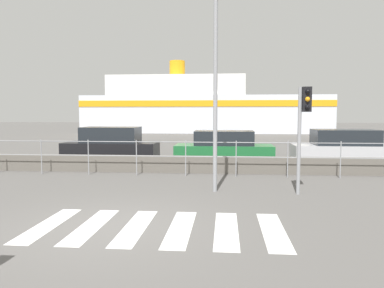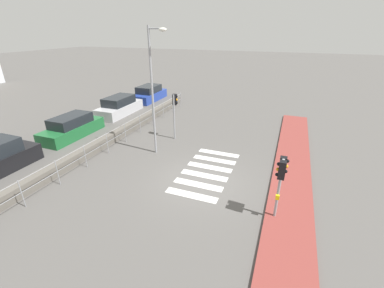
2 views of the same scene
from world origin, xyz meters
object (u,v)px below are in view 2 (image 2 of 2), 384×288
(traffic_light_far, at_px, (175,107))
(streetlamp, at_px, (154,81))
(traffic_light_near, at_px, (281,173))
(parked_car_green, at_px, (72,127))
(parked_car_blue, at_px, (149,94))
(parked_car_silver, at_px, (119,107))

(traffic_light_far, bearing_deg, streetlamp, 179.89)
(traffic_light_near, xyz_separation_m, parked_car_green, (3.75, 13.62, -1.39))
(traffic_light_near, bearing_deg, parked_car_blue, 43.85)
(parked_car_blue, bearing_deg, streetlamp, -147.85)
(parked_car_green, xyz_separation_m, parked_car_silver, (5.37, 0.00, 0.03))
(traffic_light_far, height_order, streetlamp, streetlamp)
(traffic_light_far, distance_m, parked_car_blue, 10.73)
(parked_car_green, bearing_deg, streetlamp, -91.96)
(streetlamp, bearing_deg, traffic_light_far, -0.11)
(parked_car_blue, bearing_deg, parked_car_silver, -180.00)
(traffic_light_near, xyz_separation_m, traffic_light_far, (5.94, 6.91, 0.17))
(parked_car_silver, bearing_deg, traffic_light_near, -123.80)
(parked_car_green, distance_m, parked_car_silver, 5.37)
(traffic_light_far, bearing_deg, traffic_light_near, -130.66)
(traffic_light_near, xyz_separation_m, streetlamp, (3.52, 6.92, 2.19))
(streetlamp, bearing_deg, parked_car_blue, 32.15)
(parked_car_silver, bearing_deg, streetlamp, -129.90)
(parked_car_green, height_order, parked_car_silver, parked_car_silver)
(streetlamp, xyz_separation_m, parked_car_green, (0.23, 6.70, -3.58))
(traffic_light_near, distance_m, parked_car_silver, 16.44)
(traffic_light_far, distance_m, parked_car_silver, 7.57)
(traffic_light_near, relative_size, streetlamp, 0.37)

